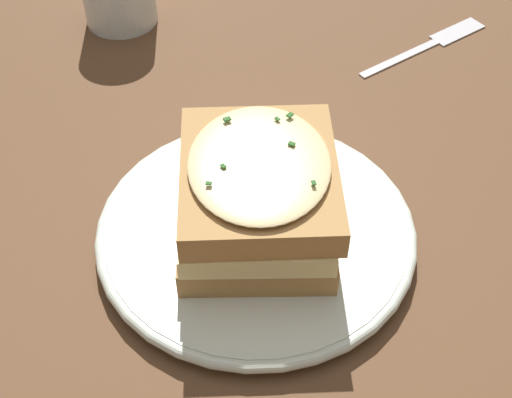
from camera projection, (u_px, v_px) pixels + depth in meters
ground_plane at (293, 236)px, 0.58m from camera, size 2.40×2.40×0.00m
dinner_plate at (256, 232)px, 0.57m from camera, size 0.26×0.26×0.02m
sandwich at (257, 194)px, 0.54m from camera, size 0.17×0.16×0.08m
fork at (436, 41)px, 0.77m from camera, size 0.06×0.17×0.00m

